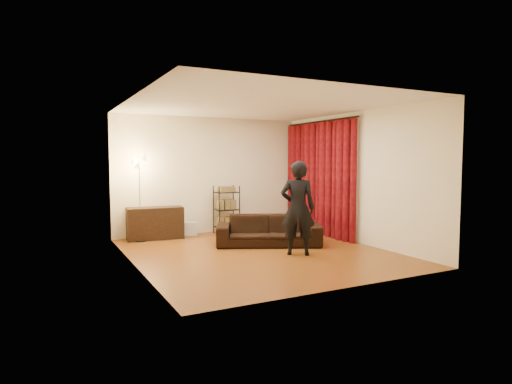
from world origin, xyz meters
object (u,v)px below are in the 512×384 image
media_cabinet (155,223)px  floor_lamp (140,199)px  sofa (269,230)px  person (298,208)px  wire_shelf (226,210)px  storage_boxes (189,229)px

media_cabinet → floor_lamp: size_ratio=0.66×
sofa → floor_lamp: (-2.21, 1.59, 0.59)m
person → floor_lamp: size_ratio=0.95×
person → wire_shelf: bearing=-52.4°
storage_boxes → floor_lamp: floor_lamp is taller
wire_shelf → media_cabinet: bearing=-174.8°
media_cabinet → storage_boxes: size_ratio=3.18×
storage_boxes → wire_shelf: wire_shelf is taller
media_cabinet → floor_lamp: (-0.34, -0.11, 0.55)m
media_cabinet → storage_boxes: bearing=12.1°
sofa → floor_lamp: size_ratio=1.15×
storage_boxes → floor_lamp: 1.37m
sofa → wire_shelf: bearing=121.9°
sofa → storage_boxes: 2.11m
storage_boxes → floor_lamp: (-1.13, -0.21, 0.74)m
floor_lamp → media_cabinet: bearing=18.5°
sofa → wire_shelf: wire_shelf is taller
sofa → storage_boxes: size_ratio=5.54×
media_cabinet → floor_lamp: bearing=-156.4°
wire_shelf → floor_lamp: size_ratio=0.62×
media_cabinet → floor_lamp: 0.66m
media_cabinet → storage_boxes: 0.82m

